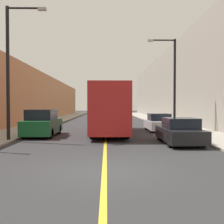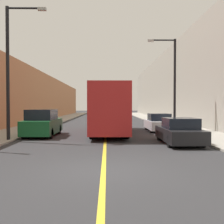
# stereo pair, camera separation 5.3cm
# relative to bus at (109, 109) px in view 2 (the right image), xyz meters

# --- Properties ---
(ground_plane) EXTENTS (200.00, 200.00, 0.00)m
(ground_plane) POSITION_rel_bus_xyz_m (-0.26, -11.50, -1.90)
(ground_plane) COLOR #2D2D30
(sidewalk_left) EXTENTS (3.32, 72.00, 0.10)m
(sidewalk_left) POSITION_rel_bus_xyz_m (-7.37, 18.50, -1.85)
(sidewalk_left) COLOR #9E998E
(sidewalk_left) RESTS_ON ground
(sidewalk_right) EXTENTS (3.32, 72.00, 0.10)m
(sidewalk_right) POSITION_rel_bus_xyz_m (6.85, 18.50, -1.85)
(sidewalk_right) COLOR #9E998E
(sidewalk_right) RESTS_ON ground
(building_row_left) EXTENTS (4.00, 72.00, 6.75)m
(building_row_left) POSITION_rel_bus_xyz_m (-11.03, 18.50, 1.48)
(building_row_left) COLOR #B2724C
(building_row_left) RESTS_ON ground
(building_row_right) EXTENTS (4.00, 72.00, 10.35)m
(building_row_right) POSITION_rel_bus_xyz_m (10.51, 18.50, 3.28)
(building_row_right) COLOR gray
(building_row_right) RESTS_ON ground
(road_center_line) EXTENTS (0.16, 72.00, 0.01)m
(road_center_line) POSITION_rel_bus_xyz_m (-0.26, 18.50, -1.89)
(road_center_line) COLOR gold
(road_center_line) RESTS_ON ground
(bus) EXTENTS (2.56, 10.24, 3.55)m
(bus) POSITION_rel_bus_xyz_m (0.00, 0.00, 0.00)
(bus) COLOR #AD1E1E
(bus) RESTS_ON ground
(parked_suv_left) EXTENTS (1.94, 4.63, 1.86)m
(parked_suv_left) POSITION_rel_bus_xyz_m (-4.63, -1.71, -1.04)
(parked_suv_left) COLOR #145128
(parked_suv_left) RESTS_ON ground
(car_right_near) EXTENTS (1.90, 4.29, 1.45)m
(car_right_near) POSITION_rel_bus_xyz_m (3.88, -5.52, -1.24)
(car_right_near) COLOR black
(car_right_near) RESTS_ON ground
(car_right_mid) EXTENTS (1.84, 4.33, 1.47)m
(car_right_mid) POSITION_rel_bus_xyz_m (4.14, 1.67, -1.23)
(car_right_mid) COLOR silver
(car_right_mid) RESTS_ON ground
(street_lamp_left) EXTENTS (2.39, 0.24, 7.85)m
(street_lamp_left) POSITION_rel_bus_xyz_m (-5.82, -4.35, 2.64)
(street_lamp_left) COLOR black
(street_lamp_left) RESTS_ON sidewalk_left
(street_lamp_right) EXTENTS (2.39, 0.24, 7.55)m
(street_lamp_right) POSITION_rel_bus_xyz_m (5.30, 1.78, 2.48)
(street_lamp_right) COLOR black
(street_lamp_right) RESTS_ON sidewalk_right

